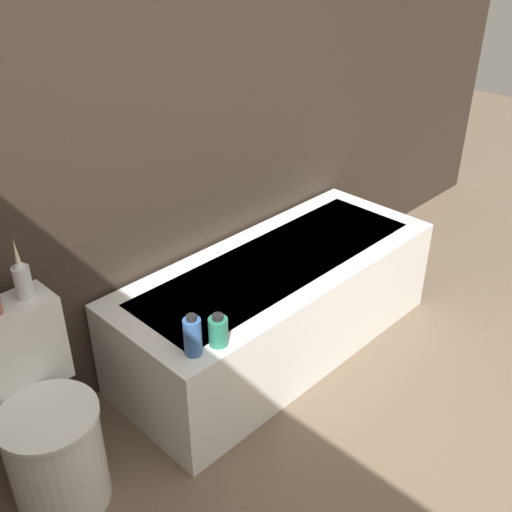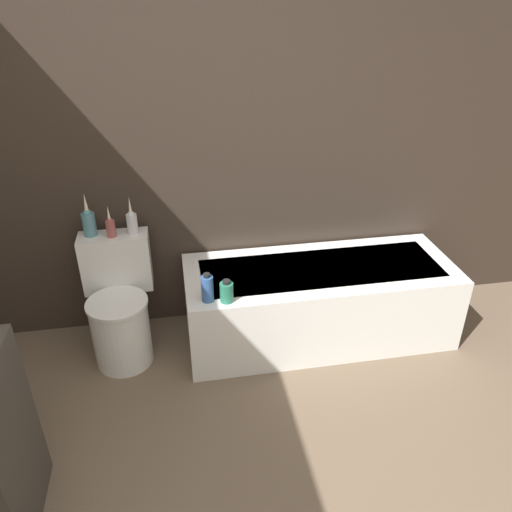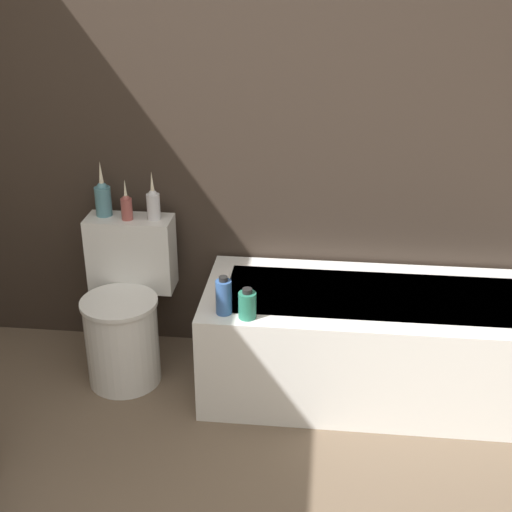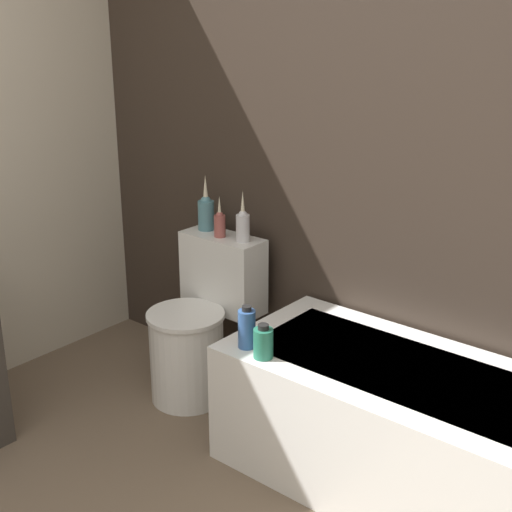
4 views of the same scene
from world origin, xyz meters
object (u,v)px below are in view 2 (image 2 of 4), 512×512
at_px(toilet, 120,308).
at_px(vase_gold, 89,221).
at_px(shampoo_bottle_tall, 207,288).
at_px(vase_bronze, 132,221).
at_px(bathtub, 318,301).
at_px(vase_silver, 110,226).
at_px(shampoo_bottle_short, 227,292).

xyz_separation_m(toilet, vase_gold, (-0.12, 0.19, 0.50)).
bearing_deg(shampoo_bottle_tall, vase_bronze, 131.93).
relative_size(bathtub, vase_bronze, 7.17).
distance_m(toilet, vase_bronze, 0.53).
xyz_separation_m(vase_silver, shampoo_bottle_short, (0.62, -0.45, -0.24)).
relative_size(bathtub, shampoo_bottle_tall, 9.75).
bearing_deg(shampoo_bottle_short, toilet, 154.80).
height_order(toilet, vase_bronze, vase_bronze).
bearing_deg(vase_silver, toilet, -90.00).
height_order(shampoo_bottle_tall, shampoo_bottle_short, shampoo_bottle_tall).
bearing_deg(vase_bronze, toilet, -125.53).
xyz_separation_m(vase_bronze, shampoo_bottle_tall, (0.40, -0.44, -0.24)).
bearing_deg(bathtub, shampoo_bottle_tall, -162.18).
xyz_separation_m(shampoo_bottle_tall, shampoo_bottle_short, (0.10, -0.03, -0.02)).
relative_size(toilet, vase_silver, 3.76).
height_order(bathtub, shampoo_bottle_tall, shampoo_bottle_tall).
xyz_separation_m(vase_gold, shampoo_bottle_tall, (0.64, -0.46, -0.25)).
distance_m(vase_gold, vase_bronze, 0.25).
relative_size(vase_gold, shampoo_bottle_tall, 1.54).
bearing_deg(shampoo_bottle_short, shampoo_bottle_tall, 165.85).
xyz_separation_m(toilet, vase_bronze, (0.12, 0.17, 0.49)).
relative_size(toilet, shampoo_bottle_tall, 4.28).
bearing_deg(vase_silver, vase_gold, 162.08).
xyz_separation_m(bathtub, toilet, (-1.24, 0.03, 0.08)).
bearing_deg(bathtub, vase_bronze, 169.49).
relative_size(vase_bronze, shampoo_bottle_short, 1.73).
relative_size(toilet, shampoo_bottle_short, 5.45).
bearing_deg(vase_gold, shampoo_bottle_short, -33.09).
relative_size(toilet, vase_bronze, 3.15).
height_order(toilet, vase_gold, vase_gold).
xyz_separation_m(vase_gold, vase_silver, (0.12, -0.04, -0.02)).
bearing_deg(shampoo_bottle_short, vase_gold, 146.91).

